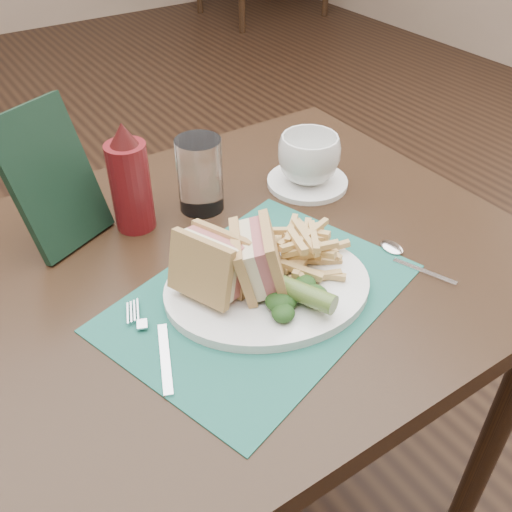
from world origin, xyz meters
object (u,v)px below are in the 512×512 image
Objects in this scene: saucer at (307,182)px; coffee_cup at (309,159)px; table_main at (242,401)px; plate at (268,287)px; drinking_glass at (200,175)px; sandwich_half_a at (200,272)px; check_presenter at (52,179)px; placemat at (261,297)px; sandwich_half_b at (243,259)px; ketchup_bottle at (129,177)px.

coffee_cup is at bearing 0.00° from saucer.
table_main is 3.00× the size of plate.
sandwich_half_a is at bearing -119.22° from drinking_glass.
check_presenter reaches higher than plate.
check_presenter is at bearing 168.58° from coffee_cup.
placemat is 0.37m from check_presenter.
sandwich_half_a is 0.06m from sandwich_half_b.
table_main is 0.51m from ketchup_bottle.
sandwich_half_a is (-0.08, 0.03, 0.07)m from placemat.
sandwich_half_b is at bearing -105.31° from drinking_glass.
drinking_glass is (0.06, 0.24, -0.00)m from sandwich_half_b.
sandwich_half_b is 0.26m from ketchup_bottle.
sandwich_half_a is 0.38m from coffee_cup.
drinking_glass is 0.24m from check_presenter.
ketchup_bottle is (-0.10, 0.16, 0.47)m from table_main.
check_presenter is (-0.23, 0.04, 0.05)m from drinking_glass.
drinking_glass reaches higher than plate.
placemat is 0.11m from sandwich_half_a.
coffee_cup is 0.21m from drinking_glass.
ketchup_bottle is at bearing 126.68° from plate.
drinking_glass is at bearing 83.49° from table_main.
table_main is at bearing 99.64° from plate.
drinking_glass reaches higher than sandwich_half_a.
table_main is at bearing -57.40° from ketchup_bottle.
sandwich_half_a is 0.86× the size of coffee_cup.
sandwich_half_a is at bearing -144.08° from table_main.
drinking_glass is (0.05, 0.25, 0.06)m from placemat.
placemat reaches higher than table_main.
saucer is at bearing -35.63° from check_presenter.
sandwich_half_a is (-0.10, 0.02, 0.06)m from plate.
ketchup_bottle is (-0.12, 0.01, 0.03)m from drinking_glass.
sandwich_half_a is 1.00× the size of sandwich_half_b.
coffee_cup reaches higher than plate.
plate reaches higher than table_main.
sandwich_half_a reaches higher than plate.
plate is 0.26m from drinking_glass.
sandwich_half_a reaches higher than placemat.
saucer is at bearing -9.72° from ketchup_bottle.
coffee_cup reaches higher than placemat.
placemat is at bearing -74.75° from ketchup_bottle.
coffee_cup is 0.87× the size of drinking_glass.
sandwich_half_b is at bearing -29.30° from sandwich_half_a.
placemat is at bearing -40.12° from sandwich_half_a.
coffee_cup is (0.22, 0.11, 0.43)m from table_main.
check_presenter is at bearing 87.95° from sandwich_half_a.
check_presenter is (-0.11, 0.03, 0.02)m from ketchup_bottle.
check_presenter is (-0.10, 0.27, 0.04)m from sandwich_half_a.
table_main is at bearing 74.12° from placemat.
saucer is 0.66× the size of check_presenter.
sandwich_half_a is 0.38m from saucer.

